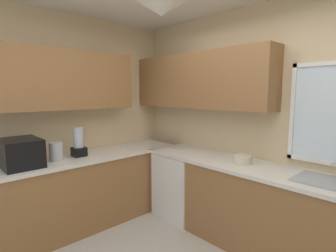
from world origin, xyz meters
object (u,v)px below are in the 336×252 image
(sink_assembly, at_px, (333,182))
(blender_appliance, at_px, (79,143))
(kettle, at_px, (56,151))
(microwave, at_px, (20,153))
(bowl, at_px, (242,159))
(dishwasher, at_px, (183,185))

(sink_assembly, relative_size, blender_appliance, 1.60)
(kettle, relative_size, sink_assembly, 0.37)
(microwave, relative_size, kettle, 2.27)
(kettle, bearing_deg, blender_appliance, 94.15)
(sink_assembly, xyz_separation_m, bowl, (-0.86, -0.01, 0.03))
(dishwasher, height_order, microwave, microwave)
(microwave, height_order, kettle, microwave)
(dishwasher, distance_m, sink_assembly, 1.79)
(dishwasher, relative_size, sink_assembly, 1.46)
(dishwasher, bearing_deg, bowl, 1.99)
(dishwasher, height_order, sink_assembly, sink_assembly)
(kettle, distance_m, blender_appliance, 0.28)
(dishwasher, relative_size, blender_appliance, 2.33)
(dishwasher, bearing_deg, sink_assembly, 1.22)
(kettle, height_order, sink_assembly, kettle)
(sink_assembly, distance_m, bowl, 0.86)
(microwave, distance_m, sink_assembly, 2.99)
(kettle, height_order, blender_appliance, blender_appliance)
(sink_assembly, distance_m, blender_appliance, 2.66)
(kettle, xyz_separation_m, blender_appliance, (-0.02, 0.28, 0.06))
(sink_assembly, xyz_separation_m, blender_appliance, (-2.38, -1.17, 0.15))
(bowl, height_order, blender_appliance, blender_appliance)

